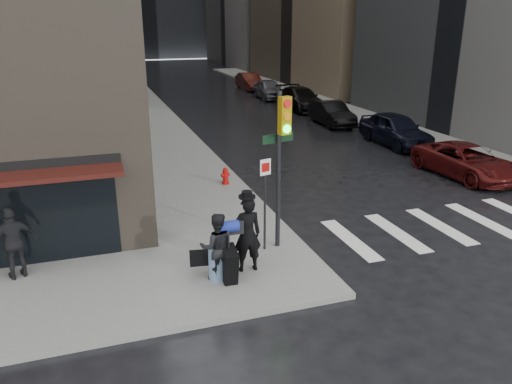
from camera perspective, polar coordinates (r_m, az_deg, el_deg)
ground at (r=13.01m, az=-0.91°, el=-9.24°), size 140.00×140.00×0.00m
sidewalk_left at (r=38.55m, az=-13.42°, el=9.59°), size 4.00×50.00×0.15m
sidewalk_right at (r=41.97m, az=5.53°, el=10.77°), size 3.00×50.00×0.15m
crosswalk at (r=17.32m, az=22.38°, el=-3.25°), size 8.50×3.00×0.01m
man_overcoat at (r=12.34m, az=-1.44°, el=-5.42°), size 1.13×1.07×2.15m
man_jeans at (r=12.09m, az=-4.51°, el=-6.24°), size 1.21×0.80×1.72m
man_greycoat at (r=13.45m, az=-25.90°, el=-5.23°), size 1.18×0.82×1.85m
traffic_light at (r=13.11m, az=2.74°, el=4.76°), size 1.05×0.59×4.31m
fire_hydrant at (r=19.22m, az=-3.51°, el=1.77°), size 0.38×0.29×0.66m
parked_car_0 at (r=22.25m, az=22.87°, el=3.30°), size 2.54×4.93×1.33m
parked_car_1 at (r=26.73m, az=15.65°, el=6.93°), size 1.96×4.84×1.65m
parked_car_2 at (r=31.10m, az=8.64°, el=8.86°), size 1.70×4.37×1.42m
parked_car_3 at (r=36.26m, az=5.13°, el=10.57°), size 2.20×5.36×1.55m
parked_car_4 at (r=41.30m, az=1.49°, el=11.69°), size 2.11×4.64×1.54m
parked_car_5 at (r=46.64m, az=-0.73°, el=12.53°), size 1.66×4.55×1.49m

